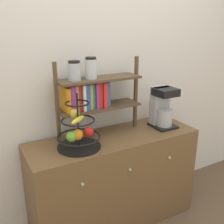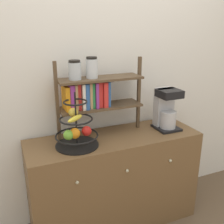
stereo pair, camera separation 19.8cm
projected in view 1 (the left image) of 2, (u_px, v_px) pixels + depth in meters
wall_back at (98, 68)px, 2.12m from camera, size 7.00×0.05×2.60m
sideboard at (114, 180)px, 2.18m from camera, size 1.37×0.47×0.79m
coffee_maker at (162, 107)px, 2.22m from camera, size 0.19×0.21×0.34m
fruit_stand at (78, 131)px, 1.83m from camera, size 0.31×0.31×0.40m
shelf_hutch at (90, 91)px, 1.96m from camera, size 0.70×0.20×0.62m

